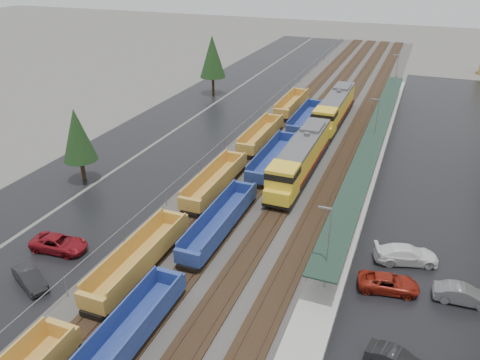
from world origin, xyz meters
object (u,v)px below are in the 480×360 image
object	(u,v)px
well_string_blue	(220,222)
parked_car_west_c	(59,244)
parked_car_east_c	(406,255)
locomotive_trail	(334,109)
locomotive_lead	(300,159)
parked_car_east_e	(463,295)
well_string_yellow	(183,215)
parked_car_west_b	(30,278)
parked_car_east_b	(388,283)

from	to	relation	value
well_string_blue	parked_car_west_c	xyz separation A→B (m)	(-12.60, -8.36, -0.40)
well_string_blue	parked_car_east_c	bearing A→B (deg)	4.84
locomotive_trail	well_string_blue	xyz separation A→B (m)	(-4.00, -35.86, -1.35)
locomotive_lead	parked_car_east_e	bearing A→B (deg)	-44.04
well_string_yellow	parked_car_east_e	distance (m)	26.00
parked_car_west_b	parked_car_east_c	bearing A→B (deg)	-37.90
locomotive_trail	parked_car_east_e	distance (m)	42.32
well_string_blue	parked_car_east_e	xyz separation A→B (m)	(21.90, -2.45, -0.40)
well_string_blue	parked_car_east_e	size ratio (longest dim) A/B	18.43
locomotive_lead	parked_car_east_e	xyz separation A→B (m)	(17.90, -17.31, -1.75)
locomotive_trail	parked_car_east_e	world-z (taller)	locomotive_trail
parked_car_west_b	parked_car_east_e	distance (m)	35.02
locomotive_trail	parked_car_west_c	world-z (taller)	locomotive_trail
well_string_yellow	parked_car_east_b	world-z (taller)	well_string_yellow
locomotive_trail	parked_car_west_b	xyz separation A→B (m)	(-15.40, -49.14, -1.77)
locomotive_lead	parked_car_east_c	xyz separation A→B (m)	(13.38, -13.39, -1.68)
parked_car_east_c	parked_car_east_b	bearing A→B (deg)	149.72
well_string_yellow	well_string_blue	bearing A→B (deg)	2.85
parked_car_west_c	well_string_yellow	bearing A→B (deg)	-52.38
parked_car_west_c	parked_car_east_c	distance (m)	31.55
parked_car_west_b	parked_car_west_c	xyz separation A→B (m)	(-1.20, 4.91, 0.02)
parked_car_east_b	parked_car_east_c	xyz separation A→B (m)	(1.08, 4.52, 0.12)
locomotive_trail	parked_car_west_b	size ratio (longest dim) A/B	4.78
locomotive_lead	well_string_yellow	world-z (taller)	locomotive_lead
locomotive_trail	parked_car_east_c	xyz separation A→B (m)	(13.38, -34.39, -1.68)
well_string_yellow	parked_car_west_c	xyz separation A→B (m)	(-8.60, -8.16, -0.43)
well_string_blue	parked_car_east_b	xyz separation A→B (m)	(16.30, -3.05, -0.45)
well_string_blue	parked_car_west_c	distance (m)	15.13
parked_car_west_c	parked_car_west_b	bearing A→B (deg)	-172.12
locomotive_lead	parked_car_west_c	size ratio (longest dim) A/B	3.90
parked_car_west_b	locomotive_trail	bearing A→B (deg)	7.57
well_string_yellow	locomotive_lead	bearing A→B (deg)	62.02
locomotive_lead	locomotive_trail	xyz separation A→B (m)	(0.00, 21.00, 0.00)
locomotive_lead	parked_car_east_b	bearing A→B (deg)	-55.54
parked_car_west_b	parked_car_east_b	xyz separation A→B (m)	(27.69, 10.22, -0.03)
parked_car_west_c	parked_car_east_b	world-z (taller)	parked_car_west_c
locomotive_lead	locomotive_trail	world-z (taller)	same
well_string_yellow	parked_car_east_c	distance (m)	21.44
parked_car_west_c	parked_car_east_c	world-z (taller)	parked_car_east_c
locomotive_lead	parked_car_east_b	distance (m)	21.80
locomotive_trail	well_string_blue	distance (m)	36.11
parked_car_west_c	parked_car_east_e	distance (m)	35.01
well_string_yellow	parked_car_west_b	bearing A→B (deg)	-119.49
parked_car_east_c	parked_car_east_e	world-z (taller)	parked_car_east_c
parked_car_east_b	parked_car_east_e	xyz separation A→B (m)	(5.61, 0.60, 0.05)
locomotive_trail	parked_car_east_b	xyz separation A→B (m)	(12.30, -38.91, -1.80)
locomotive_lead	parked_car_west_b	size ratio (longest dim) A/B	4.78
locomotive_trail	parked_car_east_b	size ratio (longest dim) A/B	4.20
well_string_yellow	locomotive_trail	bearing A→B (deg)	77.49
well_string_blue	parked_car_east_c	xyz separation A→B (m)	(17.38, 1.47, -0.33)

